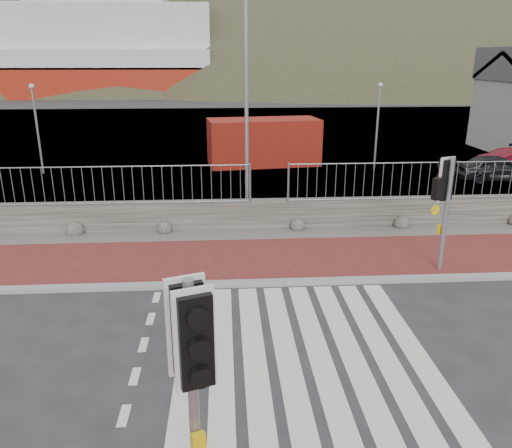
{
  "coord_description": "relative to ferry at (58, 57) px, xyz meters",
  "views": [
    {
      "loc": [
        -1.38,
        -7.95,
        5.23
      ],
      "look_at": [
        -0.68,
        3.0,
        1.56
      ],
      "focal_mm": 35.0,
      "sensor_mm": 36.0,
      "label": 1
    }
  ],
  "objects": [
    {
      "name": "ground",
      "position": [
        24.65,
        -67.9,
        -5.36
      ],
      "size": [
        220.0,
        220.0,
        0.0
      ],
      "primitive_type": "plane",
      "color": "#28282B",
      "rests_on": "ground"
    },
    {
      "name": "sidewalk_far",
      "position": [
        24.65,
        -63.4,
        -5.32
      ],
      "size": [
        40.0,
        3.0,
        0.08
      ],
      "primitive_type": "cube",
      "color": "maroon",
      "rests_on": "ground"
    },
    {
      "name": "kerb_far",
      "position": [
        24.65,
        -64.9,
        -5.31
      ],
      "size": [
        40.0,
        0.25,
        0.12
      ],
      "primitive_type": "cube",
      "color": "gray",
      "rests_on": "ground"
    },
    {
      "name": "zebra_crossing",
      "position": [
        24.65,
        -67.9,
        -5.36
      ],
      "size": [
        4.62,
        5.6,
        0.01
      ],
      "color": "silver",
      "rests_on": "ground"
    },
    {
      "name": "gravel_strip",
      "position": [
        24.65,
        -61.4,
        -5.33
      ],
      "size": [
        40.0,
        1.5,
        0.06
      ],
      "primitive_type": "cube",
      "color": "#59544C",
      "rests_on": "ground"
    },
    {
      "name": "stone_wall",
      "position": [
        24.65,
        -60.6,
        -4.91
      ],
      "size": [
        40.0,
        0.6,
        0.9
      ],
      "primitive_type": "cube",
      "color": "#433E37",
      "rests_on": "ground"
    },
    {
      "name": "railing",
      "position": [
        24.65,
        -60.75,
        -3.54
      ],
      "size": [
        18.07,
        0.07,
        1.22
      ],
      "color": "gray",
      "rests_on": "stone_wall"
    },
    {
      "name": "quay",
      "position": [
        24.65,
        -40.0,
        -5.36
      ],
      "size": [
        120.0,
        40.0,
        0.5
      ],
      "primitive_type": "cube",
      "color": "#4C4C4F",
      "rests_on": "ground"
    },
    {
      "name": "water",
      "position": [
        24.65,
        -5.0,
        -5.36
      ],
      "size": [
        220.0,
        50.0,
        0.05
      ],
      "primitive_type": "cube",
      "color": "#3F4C54",
      "rests_on": "ground"
    },
    {
      "name": "ferry",
      "position": [
        0.0,
        0.0,
        0.0
      ],
      "size": [
        50.0,
        16.0,
        20.0
      ],
      "color": "maroon",
      "rests_on": "ground"
    },
    {
      "name": "hills_backdrop",
      "position": [
        31.4,
        20.0,
        -28.42
      ],
      "size": [
        254.0,
        90.0,
        100.0
      ],
      "color": "#303620",
      "rests_on": "ground"
    },
    {
      "name": "traffic_signal_near",
      "position": [
        22.88,
        -71.2,
        -3.13
      ],
      "size": [
        0.51,
        0.4,
        3.1
      ],
      "rotation": [
        0.0,
        0.0,
        0.34
      ],
      "color": "gray",
      "rests_on": "ground"
    },
    {
      "name": "traffic_signal_far",
      "position": [
        28.69,
        -64.39,
        -3.21
      ],
      "size": [
        0.73,
        0.46,
        2.98
      ],
      "rotation": [
        0.0,
        0.0,
        3.52
      ],
      "color": "gray",
      "rests_on": "ground"
    },
    {
      "name": "streetlight",
      "position": [
        24.12,
        -59.78,
        -1.37
      ],
      "size": [
        1.5,
        0.38,
        7.08
      ],
      "rotation": [
        0.0,
        0.0,
        0.16
      ],
      "color": "gray",
      "rests_on": "ground"
    },
    {
      "name": "shipping_container",
      "position": [
        25.27,
        -50.53,
        -4.21
      ],
      "size": [
        5.78,
        3.0,
        2.3
      ],
      "primitive_type": "cube",
      "rotation": [
        0.0,
        0.0,
        0.13
      ],
      "color": "maroon",
      "rests_on": "ground"
    },
    {
      "name": "car_a",
      "position": [
        35.35,
        -54.81,
        -4.78
      ],
      "size": [
        3.56,
        1.76,
        1.17
      ],
      "primitive_type": "imported",
      "rotation": [
        0.0,
        0.0,
        1.46
      ],
      "color": "black",
      "rests_on": "ground"
    }
  ]
}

